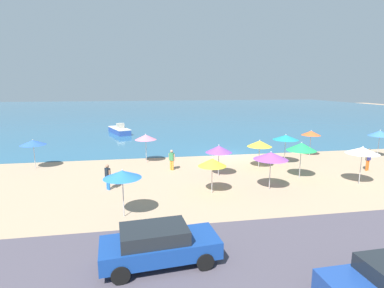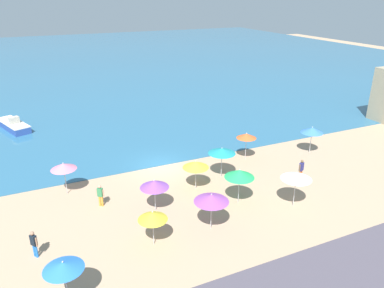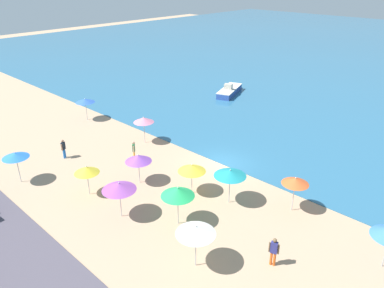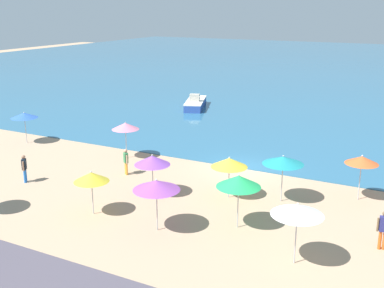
# 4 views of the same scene
# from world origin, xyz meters

# --- Properties ---
(ground_plane) EXTENTS (160.00, 160.00, 0.00)m
(ground_plane) POSITION_xyz_m (0.00, 0.00, 0.00)
(ground_plane) COLOR tan
(beach_umbrella_0) EXTENTS (1.89, 1.89, 2.48)m
(beach_umbrella_0) POSITION_xyz_m (-9.12, -12.40, 2.21)
(beach_umbrella_0) COLOR #B2B2B7
(beach_umbrella_0) RESTS_ON ground_plane
(beach_umbrella_1) EXTENTS (2.10, 2.10, 2.61)m
(beach_umbrella_1) POSITION_xyz_m (6.23, -9.84, 2.32)
(beach_umbrella_1) COLOR #B2B2B7
(beach_umbrella_1) RESTS_ON ground_plane
(beach_umbrella_2) EXTENTS (2.16, 2.16, 2.54)m
(beach_umbrella_2) POSITION_xyz_m (3.81, -3.91, 2.26)
(beach_umbrella_2) COLOR #B2B2B7
(beach_umbrella_2) RESTS_ON ground_plane
(beach_umbrella_3) EXTENTS (2.16, 2.16, 2.51)m
(beach_umbrella_3) POSITION_xyz_m (-0.20, -9.87, 2.21)
(beach_umbrella_3) COLOR #B2B2B7
(beach_umbrella_3) RESTS_ON ground_plane
(beach_umbrella_4) EXTENTS (1.96, 1.96, 2.36)m
(beach_umbrella_4) POSITION_xyz_m (-16.59, -1.97, 2.10)
(beach_umbrella_4) COLOR #B2B2B7
(beach_umbrella_4) RESTS_ON ground_plane
(beach_umbrella_5) EXTENTS (1.84, 1.84, 2.51)m
(beach_umbrella_5) POSITION_xyz_m (-7.78, -1.54, 2.21)
(beach_umbrella_5) COLOR #B2B2B7
(beach_umbrella_5) RESTS_ON ground_plane
(beach_umbrella_6) EXTENTS (1.96, 1.96, 2.30)m
(beach_umbrella_6) POSITION_xyz_m (1.15, -4.76, 1.98)
(beach_umbrella_6) COLOR #B2B2B7
(beach_umbrella_6) RESTS_ON ground_plane
(beach_umbrella_7) EXTENTS (1.73, 1.73, 2.25)m
(beach_umbrella_7) POSITION_xyz_m (-3.95, -9.83, 1.95)
(beach_umbrella_7) COLOR #B2B2B7
(beach_umbrella_7) RESTS_ON ground_plane
(beach_umbrella_9) EXTENTS (2.07, 2.07, 2.64)m
(beach_umbrella_9) POSITION_xyz_m (2.97, -7.91, 2.29)
(beach_umbrella_9) COLOR #B2B2B7
(beach_umbrella_9) RESTS_ON ground_plane
(beach_umbrella_11) EXTENTS (1.94, 1.94, 2.33)m
(beach_umbrella_11) POSITION_xyz_m (-2.63, -6.38, 2.01)
(beach_umbrella_11) COLOR #B2B2B7
(beach_umbrella_11) RESTS_ON ground_plane
(beach_umbrella_12) EXTENTS (1.74, 1.74, 2.49)m
(beach_umbrella_12) POSITION_xyz_m (7.39, -1.81, 2.21)
(beach_umbrella_12) COLOR #B2B2B7
(beach_umbrella_12) RESTS_ON ground_plane
(bather_0) EXTENTS (0.46, 0.40, 1.63)m
(bather_0) POSITION_xyz_m (-5.86, -4.30, 0.91)
(bather_0) COLOR orange
(bather_0) RESTS_ON ground_plane
(bather_1) EXTENTS (0.54, 0.33, 1.74)m
(bather_1) POSITION_xyz_m (9.19, -7.00, 0.98)
(bather_1) COLOR #DD5A1E
(bather_1) RESTS_ON ground_plane
(bather_2) EXTENTS (0.38, 0.49, 1.66)m
(bather_2) POSITION_xyz_m (-10.31, -8.13, 0.93)
(bather_2) COLOR blue
(bather_2) RESTS_ON ground_plane
(skiff_nearshore) EXTENTS (3.47, 5.96, 1.48)m
(skiff_nearshore) POSITION_xyz_m (-11.14, 15.21, 0.48)
(skiff_nearshore) COLOR #2C4B99
(skiff_nearshore) RESTS_ON sea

